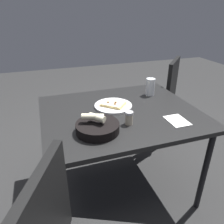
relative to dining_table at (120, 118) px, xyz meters
The scene contains 8 objects.
ground 0.64m from the dining_table, ahead, with size 8.00×8.00×0.00m, color #2A2A2A.
dining_table is the anchor object (origin of this frame).
pizza_plate 0.11m from the dining_table, 15.33° to the left, with size 0.28×0.28×0.04m.
bread_basket 0.32m from the dining_table, 133.81° to the left, with size 0.26×0.26×0.11m.
beer_glass 0.42m from the dining_table, 58.16° to the right, with size 0.07×0.07×0.14m.
pepper_shaker 0.22m from the dining_table, behind, with size 0.05×0.05×0.09m.
napkin 0.40m from the dining_table, 130.28° to the right, with size 0.16×0.12×0.00m.
chair_far 0.91m from the dining_table, 48.40° to the right, with size 0.62×0.62×0.90m.
Camera 1 is at (-1.28, 0.49, 1.37)m, focal length 34.45 mm.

